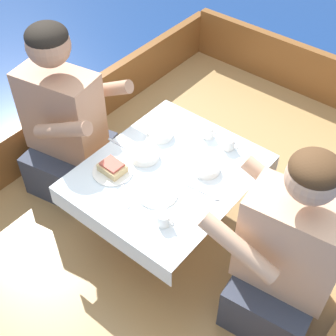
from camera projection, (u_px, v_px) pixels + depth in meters
ground_plane at (177, 256)px, 2.78m from camera, size 60.00×60.00×0.00m
boat_deck at (177, 239)px, 2.66m from camera, size 1.97×3.02×0.35m
gunwale_port at (55, 127)px, 2.85m from camera, size 0.06×3.02×0.30m
bow_coaming at (310, 73)px, 3.23m from camera, size 1.85×0.06×0.35m
cockpit_table at (168, 177)px, 2.21m from camera, size 0.71×0.84×0.44m
person_port at (65, 126)px, 2.47m from camera, size 0.58×0.52×0.99m
person_starboard at (286, 259)px, 1.91m from camera, size 0.56×0.49×0.96m
plate_sandwich at (113, 171)px, 2.17m from camera, size 0.19×0.19×0.01m
plate_bread at (157, 193)px, 2.08m from camera, size 0.19×0.19×0.01m
sandwich at (112, 167)px, 2.15m from camera, size 0.12×0.09×0.05m
bowl_port_near at (207, 167)px, 2.16m from camera, size 0.13×0.13×0.04m
bowl_starboard_near at (160, 132)px, 2.34m from camera, size 0.13×0.13×0.04m
bowl_center_far at (145, 154)px, 2.23m from camera, size 0.14×0.14×0.04m
coffee_cup_port at (164, 219)px, 1.94m from camera, size 0.09×0.06×0.06m
coffee_cup_starboard at (229, 143)px, 2.27m from camera, size 0.09×0.06×0.06m
coffee_cup_center at (207, 131)px, 2.33m from camera, size 0.09×0.06×0.06m
utensil_spoon_starboard at (126, 148)px, 2.29m from camera, size 0.17×0.02×0.01m
utensil_spoon_center at (208, 194)px, 2.07m from camera, size 0.17×0.03×0.01m
utensil_spoon_port at (124, 189)px, 2.10m from camera, size 0.15×0.11×0.01m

